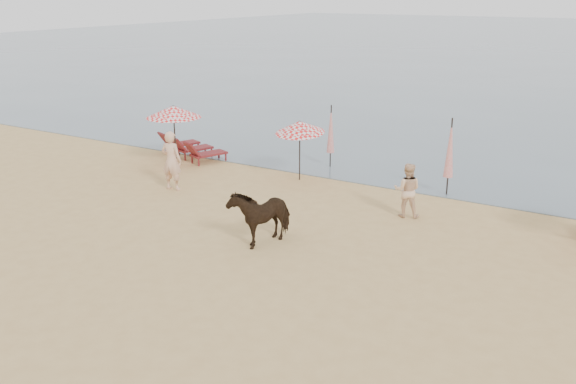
% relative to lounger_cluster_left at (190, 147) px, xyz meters
% --- Properties ---
extents(ground, '(120.00, 120.00, 0.00)m').
position_rel_lounger_cluster_left_xyz_m(ground, '(7.41, -9.79, -0.42)').
color(ground, tan).
rests_on(ground, ground).
extents(lounger_cluster_left, '(3.14, 2.50, 0.60)m').
position_rel_lounger_cluster_left_xyz_m(lounger_cluster_left, '(0.00, 0.00, 0.00)').
color(lounger_cluster_left, maroon).
rests_on(lounger_cluster_left, ground).
extents(umbrella_open_left_a, '(2.02, 2.02, 2.30)m').
position_rel_lounger_cluster_left_xyz_m(umbrella_open_left_a, '(0.36, -1.27, 1.65)').
color(umbrella_open_left_a, black).
rests_on(umbrella_open_left_a, ground).
extents(umbrella_open_left_b, '(1.69, 1.73, 2.16)m').
position_rel_lounger_cluster_left_xyz_m(umbrella_open_left_b, '(5.22, -0.41, 1.45)').
color(umbrella_open_left_b, black).
rests_on(umbrella_open_left_b, ground).
extents(umbrella_closed_left, '(0.28, 0.28, 2.34)m').
position_rel_lounger_cluster_left_xyz_m(umbrella_closed_left, '(5.37, 1.60, 1.02)').
color(umbrella_closed_left, black).
rests_on(umbrella_closed_left, ground).
extents(umbrella_closed_right, '(0.31, 0.31, 2.53)m').
position_rel_lounger_cluster_left_xyz_m(umbrella_closed_right, '(10.16, 0.53, 1.14)').
color(umbrella_closed_right, black).
rests_on(umbrella_closed_right, ground).
extents(cow, '(1.15, 1.90, 1.50)m').
position_rel_lounger_cluster_left_xyz_m(cow, '(7.22, -5.85, 0.33)').
color(cow, black).
rests_on(cow, ground).
extents(beachgoer_left, '(0.78, 0.57, 1.97)m').
position_rel_lounger_cluster_left_xyz_m(beachgoer_left, '(2.19, -3.56, 0.57)').
color(beachgoer_left, '#DEAA8A').
rests_on(beachgoer_left, ground).
extents(beachgoer_right_a, '(0.92, 0.81, 1.60)m').
position_rel_lounger_cluster_left_xyz_m(beachgoer_right_a, '(9.78, -2.04, 0.38)').
color(beachgoer_right_a, '#E3B68E').
rests_on(beachgoer_right_a, ground).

